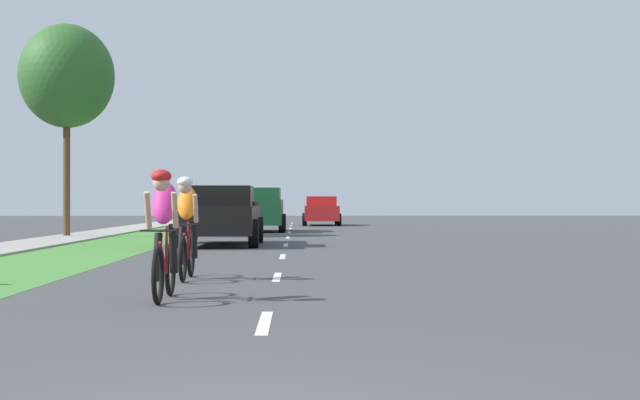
# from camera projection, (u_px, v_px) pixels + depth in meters

# --- Properties ---
(ground_plane) EXTENTS (120.00, 120.00, 0.00)m
(ground_plane) POSITION_uv_depth(u_px,v_px,m) (285.00, 247.00, 24.72)
(ground_plane) COLOR #424244
(grass_verge) EXTENTS (2.88, 70.00, 0.01)m
(grass_verge) POSITION_uv_depth(u_px,v_px,m) (106.00, 247.00, 24.60)
(grass_verge) COLOR #478438
(grass_verge) RESTS_ON ground_plane
(sidewalk_concrete) EXTENTS (1.99, 70.00, 0.10)m
(sidewalk_concrete) POSITION_uv_depth(u_px,v_px,m) (14.00, 247.00, 24.54)
(sidewalk_concrete) COLOR #9E998E
(sidewalk_concrete) RESTS_ON ground_plane
(lane_markings_center) EXTENTS (0.12, 52.20, 0.01)m
(lane_markings_center) POSITION_uv_depth(u_px,v_px,m) (287.00, 241.00, 28.71)
(lane_markings_center) COLOR white
(lane_markings_center) RESTS_ON ground_plane
(cyclist_lead) EXTENTS (0.42, 1.72, 1.58)m
(cyclist_lead) POSITION_uv_depth(u_px,v_px,m) (164.00, 233.00, 11.19)
(cyclist_lead) COLOR black
(cyclist_lead) RESTS_ON ground_plane
(cyclist_trailing) EXTENTS (0.42, 1.72, 1.58)m
(cyclist_trailing) POSITION_uv_depth(u_px,v_px,m) (187.00, 227.00, 14.22)
(cyclist_trailing) COLOR black
(cyclist_trailing) RESTS_ON ground_plane
(pickup_black) EXTENTS (2.22, 5.10, 1.64)m
(pickup_black) POSITION_uv_depth(u_px,v_px,m) (221.00, 216.00, 25.70)
(pickup_black) COLOR black
(pickup_black) RESTS_ON ground_plane
(suv_dark_green) EXTENTS (2.15, 4.70, 1.79)m
(suv_dark_green) POSITION_uv_depth(u_px,v_px,m) (259.00, 209.00, 37.91)
(suv_dark_green) COLOR #194C2D
(suv_dark_green) RESTS_ON ground_plane
(sedan_red) EXTENTS (1.98, 4.30, 1.52)m
(sedan_red) POSITION_uv_depth(u_px,v_px,m) (321.00, 211.00, 48.63)
(sedan_red) COLOR red
(sedan_red) RESTS_ON ground_plane
(street_tree_near) EXTENTS (3.26, 3.26, 7.36)m
(street_tree_near) POSITION_uv_depth(u_px,v_px,m) (67.00, 77.00, 31.95)
(street_tree_near) COLOR brown
(street_tree_near) RESTS_ON ground_plane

